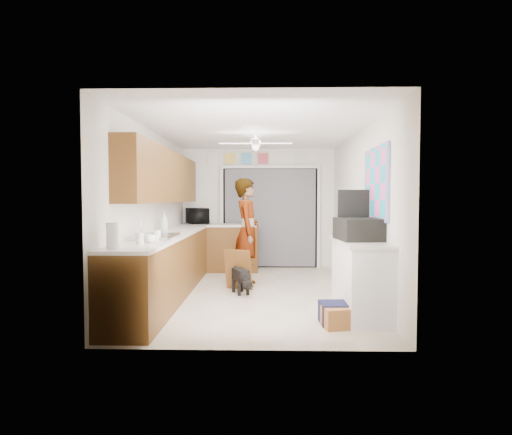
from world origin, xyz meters
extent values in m
plane|color=beige|center=(0.00, 0.00, 0.00)|extent=(5.00, 5.00, 0.00)
plane|color=white|center=(0.00, 0.00, 2.50)|extent=(5.00, 5.00, 0.00)
plane|color=white|center=(0.00, 2.50, 1.25)|extent=(3.20, 0.00, 3.20)
plane|color=white|center=(0.00, -2.50, 1.25)|extent=(3.20, 0.00, 3.20)
plane|color=white|center=(-1.60, 0.00, 1.25)|extent=(0.00, 5.00, 5.00)
plane|color=white|center=(1.60, 0.00, 1.25)|extent=(0.00, 5.00, 5.00)
cube|color=brown|center=(-1.30, 0.00, 0.45)|extent=(0.60, 4.80, 0.90)
cube|color=white|center=(-1.29, 0.00, 0.92)|extent=(0.62, 4.80, 0.04)
cube|color=brown|center=(-1.44, 0.20, 1.80)|extent=(0.32, 4.00, 0.80)
cube|color=silver|center=(-1.29, -1.00, 0.95)|extent=(0.50, 0.76, 0.06)
cylinder|color=silver|center=(-1.48, -1.00, 1.05)|extent=(0.03, 0.03, 0.22)
cube|color=brown|center=(-0.50, 2.00, 0.45)|extent=(1.00, 0.60, 0.90)
cube|color=white|center=(-0.50, 2.00, 0.92)|extent=(1.04, 0.64, 0.04)
cube|color=black|center=(0.25, 2.47, 1.05)|extent=(2.00, 0.06, 2.10)
cube|color=slate|center=(0.25, 2.43, 1.05)|extent=(1.90, 0.03, 2.05)
cube|color=white|center=(-0.77, 2.44, 1.05)|extent=(0.06, 0.04, 2.10)
cube|color=white|center=(1.27, 2.44, 1.05)|extent=(0.06, 0.04, 2.10)
cube|color=white|center=(0.25, 2.44, 2.12)|extent=(2.10, 0.04, 0.06)
cube|color=#EFD24F|center=(-0.60, 2.47, 2.30)|extent=(0.22, 0.02, 0.22)
cube|color=#53AEDD|center=(-0.25, 2.47, 2.30)|extent=(0.22, 0.02, 0.22)
cube|color=#C24856|center=(0.10, 2.47, 2.30)|extent=(0.22, 0.02, 0.22)
cube|color=silver|center=(0.90, 2.47, 2.30)|extent=(0.22, 0.02, 0.22)
cube|color=silver|center=(-0.95, 2.47, 2.30)|extent=(0.22, 0.02, 0.26)
cube|color=white|center=(1.35, -1.20, 0.45)|extent=(0.50, 1.40, 0.90)
cube|color=white|center=(1.34, -1.20, 0.92)|extent=(0.54, 1.44, 0.04)
cube|color=#EF58A7|center=(1.58, -1.00, 1.65)|extent=(0.03, 1.15, 0.95)
cube|color=white|center=(0.00, 0.20, 2.32)|extent=(1.14, 1.14, 0.24)
imported|color=black|center=(-1.25, 2.25, 1.10)|extent=(0.58, 0.68, 0.32)
imported|color=silver|center=(-1.45, 0.15, 1.10)|extent=(0.16, 0.16, 0.32)
imported|color=white|center=(-1.20, -1.57, 0.99)|extent=(0.15, 0.15, 0.10)
cylinder|color=silver|center=(-1.18, -1.35, 1.01)|extent=(0.11, 0.11, 0.13)
cylinder|color=silver|center=(-1.27, -1.74, 1.01)|extent=(0.11, 0.11, 0.13)
cylinder|color=white|center=(-1.42, -2.19, 1.08)|extent=(0.16, 0.16, 0.28)
cube|color=black|center=(1.32, -1.17, 1.08)|extent=(0.55, 0.69, 0.27)
cube|color=yellow|center=(1.32, -1.17, 0.97)|extent=(0.50, 0.62, 0.02)
cube|color=black|center=(1.32, -0.88, 1.33)|extent=(0.42, 0.08, 0.50)
cube|color=#A76A34|center=(1.00, -1.76, 0.12)|extent=(0.42, 0.35, 0.23)
cube|color=black|center=(1.00, -1.61, 0.12)|extent=(0.43, 0.36, 0.25)
cube|color=brown|center=(-0.28, 0.20, 0.33)|extent=(0.47, 0.29, 0.65)
imported|color=white|center=(-0.15, 0.58, 0.90)|extent=(0.44, 0.66, 1.79)
cube|color=black|center=(-0.23, -0.06, 0.21)|extent=(0.43, 0.59, 0.43)
camera|label=1|loc=(0.16, -6.55, 1.47)|focal=30.00mm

